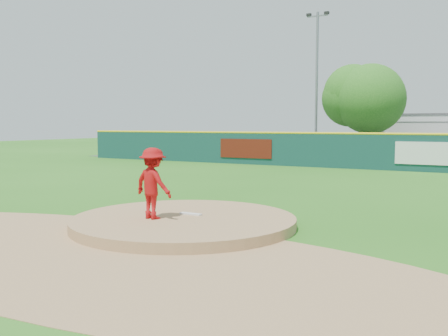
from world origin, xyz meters
The scene contains 12 objects.
ground centered at (0.00, 0.00, 0.00)m, with size 120.00×120.00×0.00m, color #286B19.
pitchers_mound centered at (0.00, 0.00, 0.00)m, with size 5.50×5.50×0.50m, color #9E774C.
pitching_rubber centered at (0.00, 0.30, 0.27)m, with size 0.60×0.15×0.04m, color white.
infield_dirt_arc centered at (0.00, -3.00, 0.01)m, with size 15.40×15.40×0.01m, color #9E774C.
parking_lot centered at (0.00, 27.00, 0.01)m, with size 44.00×16.00×0.02m, color #38383A.
pitcher centered at (-0.50, -0.57, 1.11)m, with size 1.11×0.64×1.71m, color #A10D0F.
van centered at (-1.28, 21.24, 0.79)m, with size 2.56×5.56×1.54m, color silver.
fence_banners centered at (-2.02, 17.92, 1.00)m, with size 14.48×0.04×1.20m.
playground_slide centered at (-11.74, 22.28, 0.74)m, with size 0.94×2.64×1.46m.
outfield_fence centered at (0.00, 18.00, 1.09)m, with size 40.00×0.14×2.07m.
deciduous_tree centered at (-2.00, 25.00, 4.55)m, with size 5.60×5.60×7.36m.
light_pole_left centered at (-6.00, 27.00, 6.05)m, with size 1.75×0.25×11.00m.
Camera 1 is at (6.82, -10.05, 2.51)m, focal length 40.00 mm.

